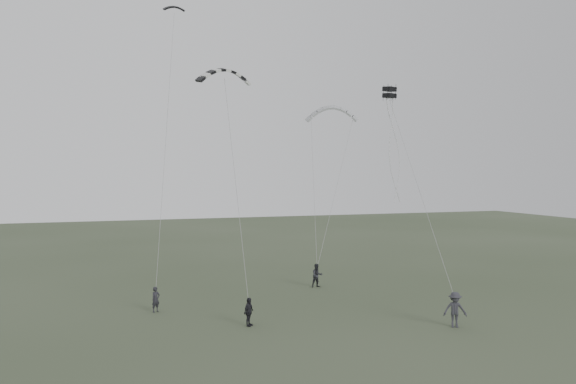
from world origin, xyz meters
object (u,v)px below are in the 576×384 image
object	(u,v)px
kite_striped	(224,70)
kite_pale_large	(332,107)
flyer_left	(156,299)
kite_dark_small	(174,7)
flyer_far	(455,310)
kite_box	(389,92)
flyer_right	(317,275)
flyer_center	(249,312)

from	to	relation	value
kite_striped	kite_pale_large	bearing A→B (deg)	40.59
flyer_left	kite_dark_small	xyz separation A→B (m)	(2.07, 6.99, 19.01)
flyer_far	kite_box	distance (m)	15.50
flyer_left	flyer_far	bearing A→B (deg)	-62.15
flyer_right	flyer_center	world-z (taller)	flyer_right
flyer_far	flyer_center	bearing A→B (deg)	-176.19
flyer_center	kite_striped	size ratio (longest dim) A/B	0.48
flyer_right	kite_dark_small	size ratio (longest dim) A/B	1.13
kite_pale_large	flyer_far	bearing A→B (deg)	-73.23
flyer_left	flyer_far	size ratio (longest dim) A/B	0.79
kite_striped	kite_dark_small	bearing A→B (deg)	97.51
kite_box	flyer_center	bearing A→B (deg)	-175.38
flyer_right	kite_striped	size ratio (longest dim) A/B	0.52
flyer_right	kite_dark_small	distance (m)	21.42
flyer_center	flyer_far	bearing A→B (deg)	-67.26
flyer_far	kite_pale_large	distance (m)	23.77
flyer_right	kite_box	bearing A→B (deg)	-36.52
flyer_right	kite_dark_small	xyz separation A→B (m)	(-9.47, 3.37, 18.92)
kite_striped	kite_box	bearing A→B (deg)	2.37
kite_pale_large	flyer_right	bearing A→B (deg)	-98.47
flyer_far	kite_pale_large	size ratio (longest dim) A/B	0.42
kite_pale_large	kite_box	bearing A→B (deg)	-71.52
flyer_center	flyer_far	size ratio (longest dim) A/B	0.81
flyer_center	kite_pale_large	distance (m)	23.88
kite_pale_large	kite_box	distance (m)	11.01
kite_pale_large	kite_striped	size ratio (longest dim) A/B	1.41
kite_dark_small	flyer_far	bearing A→B (deg)	-48.99
kite_dark_small	flyer_center	bearing A→B (deg)	-77.06
flyer_right	flyer_center	size ratio (longest dim) A/B	1.09
flyer_center	flyer_far	xyz separation A→B (m)	(10.22, -3.68, 0.17)
flyer_center	kite_dark_small	distance (m)	22.39
kite_dark_small	flyer_left	bearing A→B (deg)	-104.80
flyer_right	kite_box	world-z (taller)	kite_box
flyer_right	kite_box	distance (m)	13.67
kite_pale_large	kite_box	xyz separation A→B (m)	(-0.47, -11.00, -0.21)
flyer_far	kite_dark_small	distance (m)	27.30
flyer_right	kite_dark_small	bearing A→B (deg)	160.24
kite_dark_small	kite_pale_large	world-z (taller)	kite_dark_small
kite_dark_small	kite_striped	distance (m)	9.94
flyer_right	flyer_far	bearing A→B (deg)	-75.75
kite_dark_small	flyer_right	bearing A→B (deg)	-17.90
flyer_right	flyer_center	xyz separation A→B (m)	(-7.16, -8.26, -0.07)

